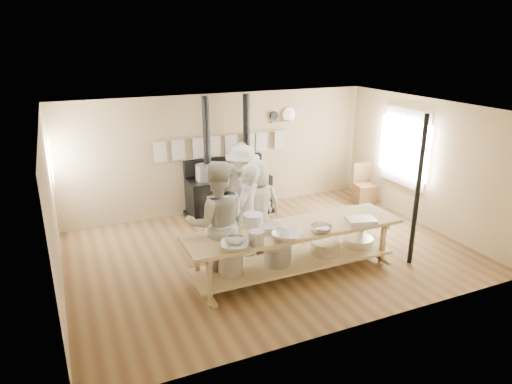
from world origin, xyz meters
TOP-DOWN VIEW (x-y plane):
  - ground at (0.00, 0.00)m, footprint 7.00×7.00m
  - room_shell at (0.00, 0.00)m, footprint 7.00×7.00m
  - window_right at (3.47, 0.60)m, footprint 0.09×1.50m
  - left_opening at (-3.45, 2.00)m, footprint 0.00×0.90m
  - stove at (-0.01, 2.12)m, footprint 1.90×0.75m
  - towel_rail at (-0.00, 2.40)m, footprint 3.00×0.04m
  - back_wall_shelf at (1.46, 2.43)m, footprint 0.63×0.14m
  - prep_table at (-0.01, -0.90)m, footprint 3.60×0.90m
  - support_post at (2.05, -1.35)m, footprint 0.08×0.08m
  - cook_far_left at (-0.51, -0.17)m, footprint 0.76×0.75m
  - cook_left at (-1.19, -0.57)m, footprint 1.11×0.94m
  - cook_center at (-0.16, 0.18)m, footprint 0.93×0.70m
  - cook_right at (-0.11, 1.04)m, footprint 1.17×0.82m
  - cook_by_window at (-0.16, 0.90)m, footprint 1.33×1.29m
  - chair at (3.15, 1.47)m, footprint 0.50×0.50m
  - bowl_white_a at (-1.16, -1.23)m, footprint 0.52×0.52m
  - bowl_steel_a at (-1.09, -1.07)m, footprint 0.39×0.39m
  - bowl_white_b at (-0.31, -1.23)m, footprint 0.65×0.65m
  - bowl_steel_b at (0.29, -1.23)m, footprint 0.40×0.40m
  - roasting_pan at (1.04, -1.23)m, footprint 0.53×0.42m
  - mixing_bowl_large at (-0.45, -0.88)m, footprint 0.44×0.44m
  - bucket_galv at (-0.82, -1.23)m, footprint 0.26×0.26m
  - deep_bowl_enamel at (-0.58, -0.57)m, footprint 0.37×0.37m
  - pitcher at (-0.36, -1.23)m, footprint 0.17×0.17m

SIDE VIEW (x-z plane):
  - ground at x=0.00m, z-range 0.00..0.00m
  - chair at x=3.15m, z-range -0.19..0.74m
  - prep_table at x=-0.01m, z-range 0.10..0.95m
  - stove at x=-0.01m, z-range -0.78..1.82m
  - cook_center at x=-0.16m, z-range 0.00..1.72m
  - cook_far_left at x=-0.51m, z-range 0.00..1.77m
  - bowl_steel_a at x=-1.09m, z-range 0.85..0.94m
  - bowl_white_a at x=-1.16m, z-range 0.85..0.95m
  - roasting_pan at x=1.04m, z-range 0.85..0.95m
  - bowl_steel_b at x=0.29m, z-range 0.85..0.96m
  - bowl_white_b at x=-0.31m, z-range 0.85..0.96m
  - mixing_bowl_large at x=-0.45m, z-range 0.85..0.97m
  - cook_by_window at x=-0.16m, z-range 0.00..1.82m
  - cook_right at x=-0.11m, z-range 0.00..1.85m
  - deep_bowl_enamel at x=-0.58m, z-range 0.85..1.05m
  - pitcher at x=-0.36m, z-range 0.85..1.06m
  - bucket_galv at x=-0.82m, z-range 0.85..1.06m
  - cook_left at x=-1.19m, z-range 0.00..2.00m
  - support_post at x=2.05m, z-range 0.00..2.60m
  - window_right at x=3.47m, z-range 0.67..2.33m
  - towel_rail at x=0.00m, z-range 1.32..1.79m
  - left_opening at x=-3.45m, z-range 1.15..2.05m
  - room_shell at x=0.00m, z-range -1.88..5.12m
  - back_wall_shelf at x=1.46m, z-range 1.84..2.17m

